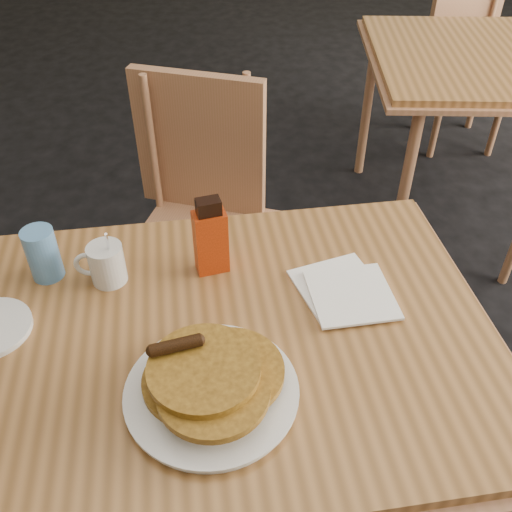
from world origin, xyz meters
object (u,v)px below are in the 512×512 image
Objects in this scene: chair_neighbor_far at (466,43)px; blue_tumbler at (43,254)px; main_table at (201,350)px; chair_main_far at (202,200)px; coffee_mug at (106,263)px; pancake_plate at (211,384)px; syrup_bottle at (211,238)px.

chair_neighbor_far is 7.26× the size of blue_tumbler.
main_table is 1.46× the size of chair_neighbor_far.
coffee_mug is at bearing -89.10° from chair_main_far.
chair_main_far is 0.69m from blue_tumbler.
pancake_plate is 0.35m from syrup_bottle.
chair_main_far is 0.62m from syrup_bottle.
pancake_plate is at bearing -80.06° from main_table.
blue_tumbler is (-1.65, -1.97, 0.29)m from chair_neighbor_far.
pancake_plate is 2.56× the size of blue_tumbler.
blue_tumbler is at bearing 149.91° from main_table.
chair_neighbor_far is at bearing 67.37° from coffee_mug.
chair_main_far reaches higher than pancake_plate.
chair_main_far is at bearing 87.68° from coffee_mug.
blue_tumbler is (-0.31, -0.56, 0.25)m from chair_main_far.
coffee_mug is 0.14m from blue_tumbler.
chair_neighbor_far reaches higher than pancake_plate.
chair_main_far is at bearing 93.25° from pancake_plate.
main_table is 9.00× the size of coffee_mug.
main_table is at bearing -70.18° from chair_main_far.
chair_main_far is (-0.03, 0.75, -0.15)m from main_table.
chair_main_far reaches higher than main_table.
pancake_plate is (0.05, -0.89, 0.22)m from chair_main_far.
main_table is at bearing -134.11° from chair_neighbor_far.
chair_neighbor_far is 2.59m from blue_tumbler.
chair_main_far is 7.72× the size of blue_tumbler.
coffee_mug is 1.18× the size of blue_tumbler.
chair_neighbor_far is (1.32, 2.17, -0.19)m from main_table.
syrup_bottle reaches higher than main_table.
pancake_plate is 2.17× the size of coffee_mug.
chair_neighbor_far is 4.75× the size of syrup_bottle.
pancake_plate is 1.68× the size of syrup_bottle.
blue_tumbler reaches higher than main_table.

